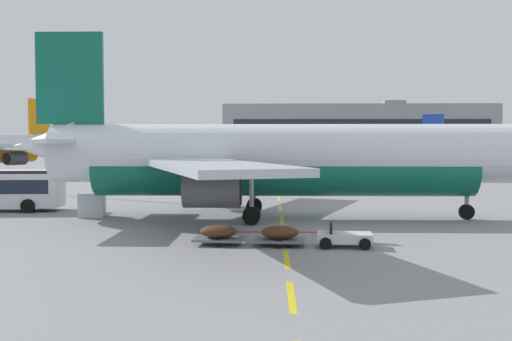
% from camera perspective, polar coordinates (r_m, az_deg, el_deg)
% --- Properties ---
extents(apron_paint_markings, '(8.00, 97.84, 0.01)m').
position_cam_1_polar(apron_paint_markings, '(49.05, 2.29, -3.13)').
color(apron_paint_markings, yellow).
rests_on(apron_paint_markings, ground).
extents(airliner_foreground, '(34.65, 34.63, 12.20)m').
position_cam_1_polar(airliner_foreground, '(38.61, 1.80, 1.15)').
color(airliner_foreground, silver).
rests_on(airliner_foreground, ground).
extents(airliner_far_center, '(23.92, 22.16, 9.32)m').
position_cam_1_polar(airliner_far_center, '(91.50, 22.60, 1.27)').
color(airliner_far_center, silver).
rests_on(airliner_far_center, ground).
extents(baggage_train, '(8.69, 2.20, 1.14)m').
position_cam_1_polar(baggage_train, '(28.79, 2.38, -6.24)').
color(baggage_train, silver).
rests_on(baggage_train, ground).
extents(uld_cargo_container, '(1.78, 1.75, 1.60)m').
position_cam_1_polar(uld_cargo_container, '(41.30, -15.52, -3.22)').
color(uld_cargo_container, '#B7BCC6').
rests_on(uld_cargo_container, ground).
extents(terminal_satellite, '(73.64, 26.05, 16.88)m').
position_cam_1_polar(terminal_satellite, '(171.81, 9.48, 3.58)').
color(terminal_satellite, gray).
rests_on(terminal_satellite, ground).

